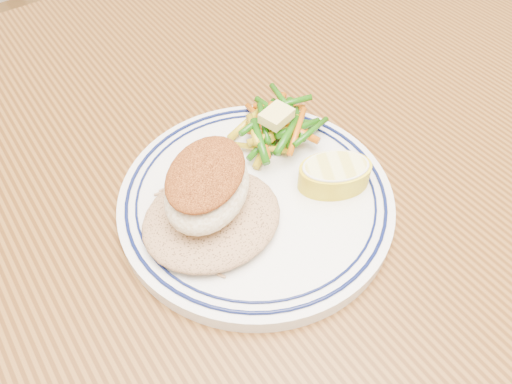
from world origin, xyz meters
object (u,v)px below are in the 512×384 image
object	(u,v)px
dining_table	(251,250)
lemon_wedge	(334,174)
vegetable_pile	(276,126)
plate	(256,200)
rice_pilaf	(212,216)
fish_fillet	(207,185)

from	to	relation	value
dining_table	lemon_wedge	xyz separation A→B (m)	(0.06, -0.05, 0.13)
dining_table	vegetable_pile	xyz separation A→B (m)	(0.06, 0.03, 0.13)
vegetable_pile	dining_table	bearing A→B (deg)	-148.72
plate	rice_pilaf	distance (m)	0.05
dining_table	fish_fillet	xyz separation A→B (m)	(-0.05, -0.01, 0.15)
rice_pilaf	fish_fillet	distance (m)	0.03
rice_pilaf	fish_fillet	xyz separation A→B (m)	(0.00, 0.01, 0.03)
fish_fillet	lemon_wedge	world-z (taller)	fish_fillet
lemon_wedge	rice_pilaf	bearing A→B (deg)	167.56
dining_table	rice_pilaf	xyz separation A→B (m)	(-0.05, -0.02, 0.12)
plate	rice_pilaf	world-z (taller)	rice_pilaf
dining_table	lemon_wedge	bearing A→B (deg)	-37.54
rice_pilaf	dining_table	bearing A→B (deg)	21.79
dining_table	vegetable_pile	distance (m)	0.14
plate	fish_fillet	bearing A→B (deg)	173.73
fish_fillet	lemon_wedge	bearing A→B (deg)	-17.27
rice_pilaf	lemon_wedge	bearing A→B (deg)	-12.44
dining_table	fish_fillet	bearing A→B (deg)	-166.24
fish_fillet	vegetable_pile	distance (m)	0.12
dining_table	vegetable_pile	size ratio (longest dim) A/B	15.95
dining_table	plate	size ratio (longest dim) A/B	6.12
plate	lemon_wedge	distance (m)	0.07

